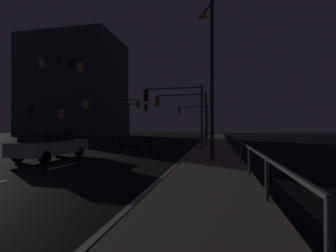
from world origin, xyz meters
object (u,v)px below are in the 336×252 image
traffic_light_far_left (174,103)px  traffic_light_mid_left (126,111)px  traffic_light_mid_right (182,107)px  street_lamp_mid_block (210,66)px  traffic_light_far_center (137,114)px  building_distant (75,88)px  traffic_light_far_right (194,115)px  street_lamp_median (210,113)px  car (51,145)px

traffic_light_far_left → traffic_light_mid_left: traffic_light_mid_left is taller
traffic_light_mid_right → street_lamp_mid_block: (2.90, -9.52, 1.29)m
traffic_light_mid_right → traffic_light_far_center: bearing=128.8°
traffic_light_mid_right → building_distant: (-24.98, 20.64, 6.00)m
traffic_light_far_left → street_lamp_mid_block: size_ratio=0.61×
traffic_light_far_right → street_lamp_median: bearing=71.1°
street_lamp_mid_block → traffic_light_far_left: bearing=116.2°
traffic_light_far_center → traffic_light_far_left: size_ratio=1.06×
traffic_light_far_center → traffic_light_mid_left: size_ratio=0.97×
traffic_light_far_center → traffic_light_mid_left: (-0.09, -3.67, 0.14)m
traffic_light_mid_left → street_lamp_mid_block: street_lamp_mid_block is taller
traffic_light_far_center → street_lamp_mid_block: size_ratio=0.65×
traffic_light_far_left → street_lamp_median: 22.65m
street_lamp_mid_block → street_lamp_median: size_ratio=1.21×
street_lamp_median → building_distant: 27.55m
street_lamp_median → traffic_light_far_right: bearing=-108.9°
traffic_light_mid_left → traffic_light_far_right: bearing=39.6°
traffic_light_far_center → street_lamp_median: size_ratio=0.79×
traffic_light_mid_left → street_lamp_mid_block: 19.34m
traffic_light_far_left → street_lamp_mid_block: (3.01, -6.11, 1.23)m
traffic_light_far_right → traffic_light_mid_right: size_ratio=1.00×
traffic_light_far_right → traffic_light_far_left: traffic_light_far_left is taller
traffic_light_far_left → traffic_light_mid_left: bearing=129.5°
car → traffic_light_mid_left: 17.22m
traffic_light_far_center → traffic_light_far_right: bearing=20.4°
traffic_light_far_right → car: bearing=-103.7°
traffic_light_far_right → traffic_light_mid_right: traffic_light_mid_right is taller
car → traffic_light_mid_right: bearing=60.9°
traffic_light_far_left → traffic_light_mid_left: size_ratio=0.91×
street_lamp_median → building_distant: size_ratio=0.35×
street_lamp_mid_block → building_distant: 41.34m
traffic_light_far_center → building_distant: 20.89m
traffic_light_far_center → traffic_light_mid_left: 3.68m
car → street_lamp_median: 30.82m
traffic_light_far_right → traffic_light_far_center: 8.42m
traffic_light_mid_left → building_distant: size_ratio=0.29×
traffic_light_far_right → building_distant: bearing=162.8°
traffic_light_far_left → traffic_light_mid_right: 3.41m
traffic_light_far_right → traffic_light_mid_left: size_ratio=0.89×
traffic_light_far_right → traffic_light_far_center: traffic_light_far_center is taller
traffic_light_far_left → street_lamp_mid_block: bearing=-63.8°
car → building_distant: (-19.15, 31.11, 8.87)m
traffic_light_far_center → street_lamp_mid_block: 22.41m
traffic_light_far_right → traffic_light_far_center: size_ratio=0.92×
building_distant → traffic_light_far_right: bearing=-17.2°
car → traffic_light_mid_right: size_ratio=0.90×
street_lamp_mid_block → building_distant: size_ratio=0.42×
street_lamp_mid_block → street_lamp_median: street_lamp_mid_block is taller
traffic_light_far_right → building_distant: 26.70m
traffic_light_far_right → street_lamp_mid_block: size_ratio=0.60×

